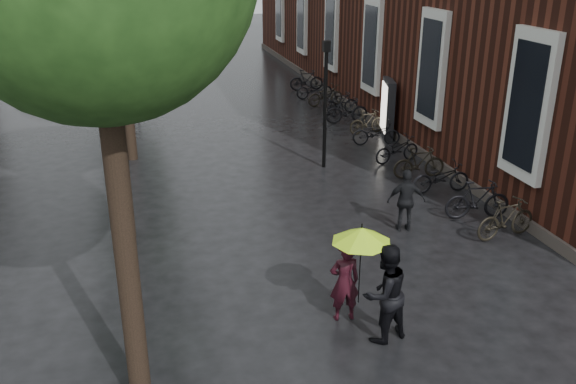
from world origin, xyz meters
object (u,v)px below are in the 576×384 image
object	(u,v)px
pedestrian_walking	(406,201)
person_burgundy	(345,282)
ad_lightbox	(388,108)
person_black	(385,293)
parked_bicycles	(371,127)
lamp_post	(325,93)

from	to	relation	value
pedestrian_walking	person_burgundy	bearing A→B (deg)	63.83
pedestrian_walking	ad_lightbox	world-z (taller)	ad_lightbox
person_black	pedestrian_walking	distance (m)	4.68
parked_bicycles	lamp_post	distance (m)	4.03
parked_bicycles	lamp_post	bearing A→B (deg)	-136.29
pedestrian_walking	ad_lightbox	bearing A→B (deg)	-96.30
person_black	parked_bicycles	world-z (taller)	person_black
person_black	pedestrian_walking	bearing A→B (deg)	-136.21
person_black	lamp_post	xyz separation A→B (m)	(1.78, 9.07, 1.48)
person_black	lamp_post	distance (m)	9.36
person_burgundy	parked_bicycles	xyz separation A→B (m)	(4.80, 10.74, -0.31)
person_burgundy	person_black	size ratio (longest dim) A/B	0.85
person_burgundy	lamp_post	xyz separation A→B (m)	(2.24, 8.30, 1.62)
pedestrian_walking	ad_lightbox	xyz separation A→B (m)	(2.79, 7.73, 0.27)
parked_bicycles	ad_lightbox	bearing A→B (deg)	21.84
person_burgundy	parked_bicycles	world-z (taller)	person_burgundy
parked_bicycles	ad_lightbox	distance (m)	0.99
parked_bicycles	ad_lightbox	xyz separation A→B (m)	(0.74, 0.30, 0.58)
pedestrian_walking	parked_bicycles	distance (m)	7.71
person_black	parked_bicycles	distance (m)	12.31
pedestrian_walking	lamp_post	world-z (taller)	lamp_post
ad_lightbox	person_black	bearing A→B (deg)	-98.51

